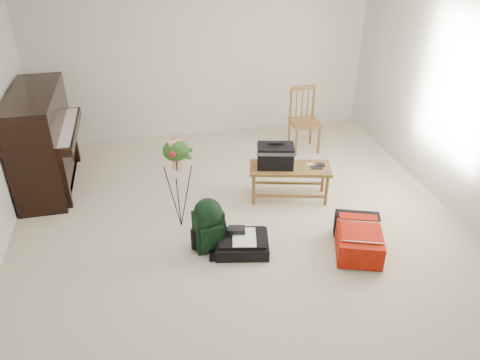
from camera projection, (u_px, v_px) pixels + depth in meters
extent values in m
cube|color=beige|center=(243.00, 235.00, 5.15)|extent=(5.00, 5.50, 0.01)
cube|color=beige|center=(202.00, 55.00, 6.83)|extent=(5.00, 0.04, 2.50)
cube|color=beige|center=(472.00, 110.00, 4.98)|extent=(0.04, 5.50, 2.50)
cube|color=black|center=(42.00, 141.00, 5.77)|extent=(0.55, 1.50, 1.25)
cube|color=black|center=(65.00, 131.00, 5.78)|extent=(0.28, 1.30, 0.10)
cube|color=white|center=(65.00, 127.00, 5.75)|extent=(0.22, 1.20, 0.02)
cube|color=black|center=(55.00, 180.00, 6.07)|extent=(0.45, 1.30, 0.10)
cube|color=brown|center=(290.00, 168.00, 5.60)|extent=(1.03, 0.61, 0.04)
cylinder|color=brown|center=(258.00, 194.00, 5.50)|extent=(0.04, 0.04, 0.40)
cylinder|color=brown|center=(252.00, 181.00, 5.76)|extent=(0.04, 0.04, 0.40)
cylinder|color=brown|center=(327.00, 186.00, 5.66)|extent=(0.04, 0.04, 0.40)
cylinder|color=brown|center=(318.00, 174.00, 5.92)|extent=(0.04, 0.04, 0.40)
cube|color=brown|center=(305.00, 123.00, 6.75)|extent=(0.40, 0.40, 0.04)
cylinder|color=brown|center=(296.00, 143.00, 6.68)|extent=(0.03, 0.03, 0.41)
cylinder|color=brown|center=(289.00, 133.00, 6.97)|extent=(0.03, 0.03, 0.41)
cylinder|color=brown|center=(319.00, 141.00, 6.75)|extent=(0.03, 0.03, 0.41)
cylinder|color=brown|center=(311.00, 131.00, 7.03)|extent=(0.03, 0.03, 0.41)
cube|color=brown|center=(303.00, 88.00, 6.65)|extent=(0.36, 0.04, 0.06)
cylinder|color=brown|center=(291.00, 104.00, 6.74)|extent=(0.03, 0.03, 0.49)
cylinder|color=brown|center=(313.00, 102.00, 6.80)|extent=(0.03, 0.03, 0.49)
cube|color=red|center=(358.00, 239.00, 4.85)|extent=(0.65, 0.78, 0.26)
cube|color=black|center=(348.00, 225.00, 5.06)|extent=(0.49, 0.30, 0.28)
cube|color=red|center=(362.00, 231.00, 4.74)|extent=(0.50, 0.49, 0.02)
cube|color=silver|center=(371.00, 242.00, 4.57)|extent=(0.40, 0.15, 0.01)
cube|color=black|center=(242.00, 244.00, 4.90)|extent=(0.62, 0.54, 0.13)
cube|color=black|center=(242.00, 238.00, 4.86)|extent=(0.55, 0.46, 0.03)
cube|color=white|center=(245.00, 237.00, 4.83)|extent=(0.30, 0.37, 0.01)
cube|color=black|center=(236.00, 231.00, 4.88)|extent=(0.19, 0.14, 0.05)
cube|color=black|center=(209.00, 230.00, 4.85)|extent=(0.33, 0.24, 0.45)
cube|color=black|center=(210.00, 239.00, 4.76)|extent=(0.25, 0.10, 0.26)
sphere|color=black|center=(208.00, 212.00, 4.73)|extent=(0.29, 0.29, 0.29)
cube|color=black|center=(201.00, 226.00, 4.92)|extent=(0.05, 0.04, 0.40)
cube|color=black|center=(214.00, 224.00, 4.95)|extent=(0.05, 0.04, 0.40)
cylinder|color=black|center=(176.00, 158.00, 4.87)|extent=(0.01, 0.01, 0.29)
ellipsoid|color=#28531A|center=(176.00, 151.00, 4.83)|extent=(0.27, 0.19, 0.25)
cube|color=red|center=(175.00, 144.00, 4.77)|extent=(0.14, 0.08, 0.08)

